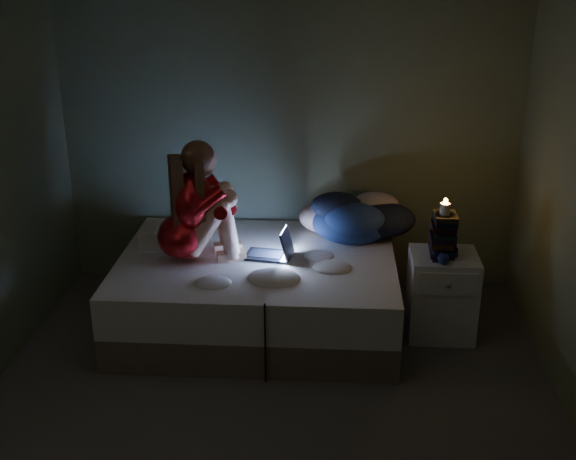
# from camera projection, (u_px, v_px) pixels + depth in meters

# --- Properties ---
(floor) EXTENTS (3.60, 3.80, 0.02)m
(floor) POSITION_uv_depth(u_px,v_px,m) (269.00, 415.00, 4.34)
(floor) COLOR #413D3A
(floor) RESTS_ON ground
(wall_back) EXTENTS (3.60, 0.02, 2.60)m
(wall_back) POSITION_uv_depth(u_px,v_px,m) (289.00, 128.00, 5.62)
(wall_back) COLOR #606A4F
(wall_back) RESTS_ON ground
(wall_front) EXTENTS (3.60, 0.02, 2.60)m
(wall_front) POSITION_uv_depth(u_px,v_px,m) (207.00, 440.00, 2.08)
(wall_front) COLOR #606A4F
(wall_front) RESTS_ON ground
(bed) EXTENTS (1.98, 1.48, 0.54)m
(bed) POSITION_uv_depth(u_px,v_px,m) (258.00, 291.00, 5.26)
(bed) COLOR beige
(bed) RESTS_ON ground
(pillow) EXTENTS (0.46, 0.33, 0.13)m
(pillow) POSITION_uv_depth(u_px,v_px,m) (174.00, 235.00, 5.38)
(pillow) COLOR silver
(pillow) RESTS_ON bed
(woman) EXTENTS (0.62, 0.50, 0.87)m
(woman) POSITION_uv_depth(u_px,v_px,m) (180.00, 202.00, 4.95)
(woman) COLOR #900006
(woman) RESTS_ON bed
(laptop) EXTENTS (0.36, 0.27, 0.23)m
(laptop) POSITION_uv_depth(u_px,v_px,m) (268.00, 242.00, 5.12)
(laptop) COLOR black
(laptop) RESTS_ON bed
(clothes_pile) EXTENTS (0.72, 0.62, 0.38)m
(clothes_pile) POSITION_uv_depth(u_px,v_px,m) (351.00, 215.00, 5.43)
(clothes_pile) COLOR navy
(clothes_pile) RESTS_ON bed
(nightstand) EXTENTS (0.47, 0.41, 0.62)m
(nightstand) POSITION_uv_depth(u_px,v_px,m) (441.00, 295.00, 5.12)
(nightstand) COLOR silver
(nightstand) RESTS_ON ground
(book_stack) EXTENTS (0.19, 0.25, 0.32)m
(book_stack) POSITION_uv_depth(u_px,v_px,m) (443.00, 234.00, 4.95)
(book_stack) COLOR black
(book_stack) RESTS_ON nightstand
(candle) EXTENTS (0.07, 0.07, 0.08)m
(candle) POSITION_uv_depth(u_px,v_px,m) (445.00, 207.00, 4.88)
(candle) COLOR beige
(candle) RESTS_ON book_stack
(phone) EXTENTS (0.07, 0.14, 0.01)m
(phone) POSITION_uv_depth(u_px,v_px,m) (436.00, 258.00, 4.95)
(phone) COLOR black
(phone) RESTS_ON nightstand
(blue_orb) EXTENTS (0.08, 0.08, 0.08)m
(blue_orb) POSITION_uv_depth(u_px,v_px,m) (444.00, 259.00, 4.85)
(blue_orb) COLOR navy
(blue_orb) RESTS_ON nightstand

